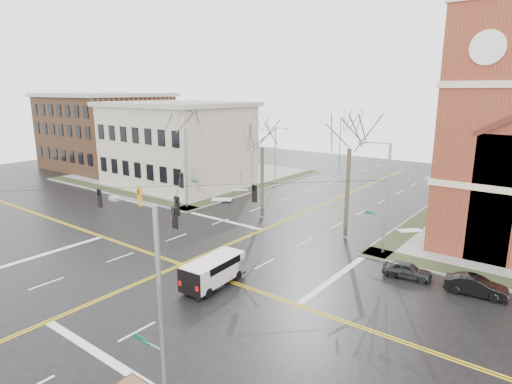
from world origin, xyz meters
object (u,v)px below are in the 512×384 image
Objects in this scene: cargo_van at (215,269)px; tree_ne at (350,143)px; signal_pole_se at (158,311)px; parked_car_b at (476,286)px; signal_pole_nw at (186,165)px; streetlight_north_b at (341,140)px; signal_pole_ne at (385,195)px; streetlight_north_a at (276,153)px; tree_nw_near at (262,142)px; parked_car_a at (407,270)px; tree_nw_far at (185,127)px.

tree_ne is at bearing 75.01° from cargo_van.
signal_pole_se is 21.66m from parked_car_b.
streetlight_north_b is (0.67, 36.50, -0.48)m from signal_pole_nw.
signal_pole_nw reaches higher than parked_car_b.
signal_pole_ne is 27.48m from streetlight_north_a.
signal_pole_se is at bearing -60.91° from streetlight_north_a.
tree_nw_near is (8.01, -14.08, 3.46)m from streetlight_north_a.
signal_pole_ne is 23.00m from signal_pole_se.
signal_pole_se reaches higher than streetlight_north_a.
tree_ne is (18.55, 1.85, 3.71)m from signal_pole_nw.
signal_pole_se is 29.15m from tree_nw_near.
parked_car_a is (10.18, 9.10, -0.55)m from cargo_van.
signal_pole_nw is 0.82× the size of tree_nw_near.
tree_ne is (17.88, -34.65, 4.19)m from streetlight_north_b.
signal_pole_ne is 25.39m from tree_nw_far.
cargo_van is 0.47× the size of tree_nw_near.
signal_pole_nw is (-22.64, 0.00, 0.00)m from signal_pole_ne.
tree_nw_near is (-13.96, 25.42, 2.98)m from signal_pole_se.
signal_pole_ne reaches higher than cargo_van.
streetlight_north_b is at bearing 88.95° from signal_pole_nw.
cargo_van is at bearing 122.29° from parked_car_a.
signal_pole_ne is 1.00× the size of signal_pole_se.
signal_pole_ne reaches higher than parked_car_a.
tree_nw_far is at bearing 175.04° from signal_pole_ne.
tree_nw_near reaches higher than signal_pole_nw.
tree_ne is (17.88, -14.65, 4.19)m from streetlight_north_a.
tree_nw_far is (-24.98, 25.17, 4.00)m from signal_pole_se.
streetlight_north_a and streetlight_north_b have the same top height.
signal_pole_se is 2.36× the size of parked_car_b.
tree_ne reaches higher than parked_car_b.
signal_pole_se is 45.20m from streetlight_north_a.
tree_nw_near is at bearing 15.58° from signal_pole_nw.
tree_nw_near reaches higher than cargo_van.
parked_car_a is (25.88, -3.30, -4.37)m from signal_pole_nw.
cargo_van is 24.48m from tree_nw_far.
parked_car_b is at bearing -6.06° from signal_pole_nw.
signal_pole_ne is 1.12× the size of streetlight_north_b.
cargo_van is at bearing -101.30° from tree_ne.
parked_car_b is 15.14m from tree_ne.
signal_pole_nw is at bearing 73.20° from parked_car_a.
streetlight_north_b is 35.18m from tree_nw_near.
tree_nw_near is (-17.20, 5.73, 7.36)m from parked_car_a.
streetlight_north_a is 0.73× the size of tree_nw_near.
signal_pole_ne is 6.37m from parked_car_a.
tree_ne reaches higher than signal_pole_nw.
signal_pole_ne is 2.36× the size of parked_car_b.
streetlight_north_b is at bearing 117.30° from tree_ne.
streetlight_north_a is at bearing 42.33° from parked_car_a.
tree_nw_far is at bearing 179.13° from tree_ne.
streetlight_north_b is (-21.97, 59.50, -0.48)m from signal_pole_se.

